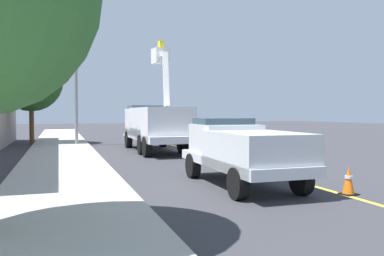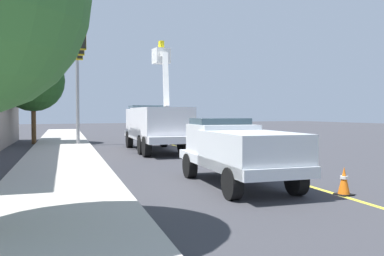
{
  "view_description": "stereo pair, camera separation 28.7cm",
  "coord_description": "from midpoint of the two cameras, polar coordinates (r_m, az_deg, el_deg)",
  "views": [
    {
      "loc": [
        -22.34,
        10.64,
        2.26
      ],
      "look_at": [
        -2.56,
        0.85,
        1.4
      ],
      "focal_mm": 37.9,
      "sensor_mm": 36.0,
      "label": 1
    },
    {
      "loc": [
        -22.47,
        10.38,
        2.26
      ],
      "look_at": [
        -2.56,
        0.85,
        1.4
      ],
      "focal_mm": 37.9,
      "sensor_mm": 36.0,
      "label": 2
    }
  ],
  "objects": [
    {
      "name": "traffic_signal_mast",
      "position": [
        26.28,
        -16.09,
        8.68
      ],
      "size": [
        7.49,
        1.29,
        7.55
      ],
      "color": "gray",
      "rests_on": "ground"
    },
    {
      "name": "utility_bucket_truck",
      "position": [
        23.59,
        -5.51,
        0.62
      ],
      "size": [
        8.47,
        3.63,
        6.52
      ],
      "color": "white",
      "rests_on": "ground"
    },
    {
      "name": "service_pickup_truck",
      "position": [
        12.52,
        6.32,
        -3.01
      ],
      "size": [
        5.84,
        2.87,
        2.06
      ],
      "color": "silver",
      "rests_on": "ground"
    },
    {
      "name": "traffic_cone_mid_rear",
      "position": [
        28.25,
        -3.22,
        -1.5
      ],
      "size": [
        0.4,
        0.4,
        0.86
      ],
      "color": "black",
      "rests_on": "ground"
    },
    {
      "name": "street_tree_right",
      "position": [
        30.85,
        -21.96,
        6.22
      ],
      "size": [
        4.37,
        4.37,
        6.69
      ],
      "color": "brown",
      "rests_on": "ground"
    },
    {
      "name": "lane_centre_stripe",
      "position": [
        24.85,
        -1.19,
        -2.98
      ],
      "size": [
        49.53,
        7.18,
        0.01
      ],
      "primitive_type": "cube",
      "rotation": [
        0.0,
        0.0,
        -0.14
      ],
      "color": "yellow",
      "rests_on": "ground"
    },
    {
      "name": "ground",
      "position": [
        24.85,
        -1.19,
        -2.99
      ],
      "size": [
        120.0,
        120.0,
        0.0
      ],
      "primitive_type": "plane",
      "color": "#38383D"
    },
    {
      "name": "passing_minivan",
      "position": [
        30.58,
        0.76,
        -0.18
      ],
      "size": [
        5.02,
        2.56,
        1.69
      ],
      "color": "black",
      "rests_on": "ground"
    },
    {
      "name": "traffic_cone_leading",
      "position": [
        11.91,
        20.52,
        -6.97
      ],
      "size": [
        0.4,
        0.4,
        0.78
      ],
      "color": "black",
      "rests_on": "ground"
    },
    {
      "name": "sidewalk_far_side",
      "position": [
        23.76,
        -18.19,
        -3.19
      ],
      "size": [
        59.91,
        11.99,
        0.12
      ],
      "primitive_type": "cube",
      "rotation": [
        0.0,
        0.0,
        -0.14
      ],
      "color": "#B2ADA3",
      "rests_on": "ground"
    },
    {
      "name": "traffic_cone_mid_front",
      "position": [
        18.76,
        4.33,
        -3.37
      ],
      "size": [
        0.4,
        0.4,
        0.87
      ],
      "color": "black",
      "rests_on": "ground"
    }
  ]
}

